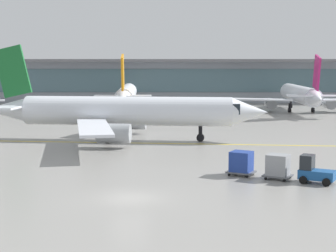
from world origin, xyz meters
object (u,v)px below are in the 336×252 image
(gate_airplane_3, at_px, (302,95))
(cargo_dolly_lead, at_px, (280,166))
(cargo_dolly_trailing, at_px, (243,162))
(baggage_tug, at_px, (316,171))
(taxiing_regional_jet, at_px, (126,112))
(gate_airplane_2, at_px, (128,95))

(gate_airplane_3, bearing_deg, cargo_dolly_lead, 166.62)
(cargo_dolly_trailing, bearing_deg, baggage_tug, -0.00)
(gate_airplane_3, relative_size, cargo_dolly_trailing, 11.83)
(gate_airplane_3, distance_m, taxiing_regional_jet, 46.46)
(gate_airplane_3, relative_size, taxiing_regional_jet, 0.92)
(gate_airplane_2, xyz_separation_m, cargo_dolly_trailing, (13.39, -55.35, -2.03))
(gate_airplane_2, xyz_separation_m, cargo_dolly_lead, (16.04, -56.77, -2.03))
(taxiing_regional_jet, distance_m, baggage_tug, 27.60)
(gate_airplane_3, height_order, baggage_tug, gate_airplane_3)
(gate_airplane_3, xyz_separation_m, taxiing_regional_jet, (-29.03, -36.28, 0.25))
(cargo_dolly_lead, bearing_deg, gate_airplane_2, 133.92)
(taxiing_regional_jet, xyz_separation_m, baggage_tug, (16.04, -22.33, -2.42))
(cargo_dolly_lead, relative_size, cargo_dolly_trailing, 1.00)
(taxiing_regional_jet, xyz_separation_m, cargo_dolly_trailing, (10.93, -19.60, -2.26))
(cargo_dolly_trailing, bearing_deg, gate_airplane_3, 100.19)
(gate_airplane_3, bearing_deg, baggage_tug, 169.21)
(baggage_tug, bearing_deg, cargo_dolly_trailing, 180.00)
(taxiing_regional_jet, bearing_deg, cargo_dolly_lead, -51.32)
(baggage_tug, bearing_deg, gate_airplane_3, 105.64)
(gate_airplane_2, height_order, cargo_dolly_lead, gate_airplane_2)
(gate_airplane_2, bearing_deg, taxiing_regional_jet, -177.80)
(taxiing_regional_jet, xyz_separation_m, cargo_dolly_lead, (13.59, -21.02, -2.26))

